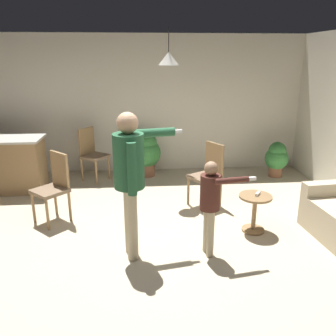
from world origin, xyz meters
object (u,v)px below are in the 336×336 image
at_px(person_child, 211,198).
at_px(dining_chair_by_counter, 54,185).
at_px(side_table_by_couch, 255,209).
at_px(potted_plant_by_wall, 146,152).
at_px(kitchen_counter, 7,165).
at_px(potted_plant_corner, 277,158).
at_px(dining_chair_near_wall, 208,172).
at_px(dining_chair_centre_back, 92,152).
at_px(person_adult, 130,170).
at_px(spare_remote_on_table, 258,194).

xyz_separation_m(person_child, dining_chair_by_counter, (-2.03, 1.08, -0.18)).
xyz_separation_m(side_table_by_couch, potted_plant_by_wall, (-1.40, 2.45, 0.16)).
bearing_deg(side_table_by_couch, potted_plant_by_wall, 119.76).
distance_m(kitchen_counter, person_child, 3.92).
bearing_deg(potted_plant_by_wall, person_child, -77.03).
height_order(potted_plant_corner, potted_plant_by_wall, potted_plant_by_wall).
relative_size(side_table_by_couch, dining_chair_near_wall, 0.52).
relative_size(kitchen_counter, person_child, 1.08).
height_order(kitchen_counter, person_child, person_child).
relative_size(person_child, dining_chair_centre_back, 1.17).
relative_size(side_table_by_couch, potted_plant_by_wall, 0.59).
bearing_deg(person_adult, dining_chair_by_counter, -143.45).
bearing_deg(spare_remote_on_table, potted_plant_by_wall, 120.56).
bearing_deg(person_adult, dining_chair_near_wall, 129.50).
relative_size(side_table_by_couch, dining_chair_by_counter, 0.52).
bearing_deg(dining_chair_near_wall, potted_plant_corner, -83.03).
height_order(side_table_by_couch, person_adult, person_adult).
height_order(person_child, dining_chair_centre_back, person_child).
bearing_deg(kitchen_counter, potted_plant_by_wall, 14.18).
bearing_deg(dining_chair_centre_back, kitchen_counter, -35.53).
distance_m(kitchen_counter, dining_chair_near_wall, 3.50).
relative_size(dining_chair_centre_back, spare_remote_on_table, 7.69).
relative_size(person_child, spare_remote_on_table, 8.98).
height_order(person_child, dining_chair_by_counter, person_child).
distance_m(person_adult, dining_chair_centre_back, 2.93).
distance_m(side_table_by_couch, spare_remote_on_table, 0.21).
bearing_deg(dining_chair_centre_back, spare_remote_on_table, 83.77).
height_order(dining_chair_centre_back, spare_remote_on_table, dining_chair_centre_back).
xyz_separation_m(person_adult, dining_chair_by_counter, (-1.12, 1.03, -0.53)).
distance_m(kitchen_counter, person_adult, 3.25).
xyz_separation_m(side_table_by_couch, dining_chair_by_counter, (-2.75, 0.56, 0.22)).
height_order(dining_chair_near_wall, dining_chair_centre_back, same).
distance_m(side_table_by_couch, dining_chair_centre_back, 3.35).
height_order(kitchen_counter, spare_remote_on_table, kitchen_counter).
height_order(person_adult, person_child, person_adult).
distance_m(potted_plant_by_wall, spare_remote_on_table, 2.82).
bearing_deg(dining_chair_near_wall, kitchen_counter, 44.03).
height_order(person_adult, dining_chair_by_counter, person_adult).
distance_m(dining_chair_by_counter, spare_remote_on_table, 2.84).
height_order(dining_chair_by_counter, potted_plant_corner, dining_chair_by_counter).
height_order(person_child, dining_chair_near_wall, person_child).
xyz_separation_m(dining_chair_by_counter, potted_plant_corner, (3.90, 1.63, -0.16)).
xyz_separation_m(side_table_by_couch, dining_chair_near_wall, (-0.46, 0.94, 0.22)).
relative_size(potted_plant_by_wall, spare_remote_on_table, 6.78).
distance_m(potted_plant_corner, potted_plant_by_wall, 2.57).
xyz_separation_m(side_table_by_couch, potted_plant_corner, (1.15, 2.19, 0.06)).
relative_size(kitchen_counter, dining_chair_near_wall, 1.26).
bearing_deg(dining_chair_centre_back, potted_plant_by_wall, 135.14).
bearing_deg(person_child, dining_chair_by_counter, -127.76).
bearing_deg(potted_plant_corner, kitchen_counter, -175.89).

